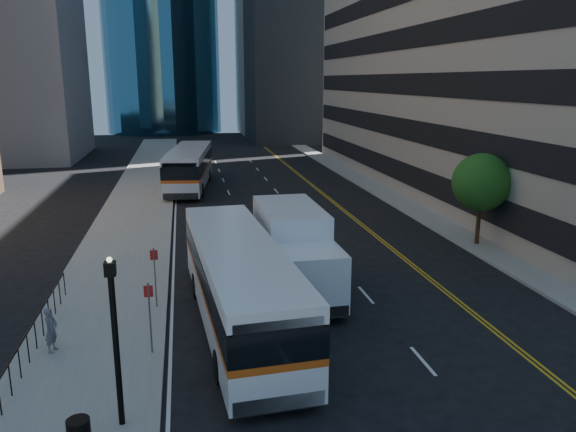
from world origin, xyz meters
The scene contains 10 objects.
ground centered at (0.00, 0.00, 0.00)m, with size 160.00×160.00×0.00m, color black.
sidewalk_west centered at (-10.50, 25.00, 0.07)m, with size 5.00×90.00×0.15m, color gray.
sidewalk_east centered at (9.00, 25.00, 0.07)m, with size 2.00×90.00×0.15m, color gray.
parking_garage centered at (25.00, 23.00, 12.50)m, with size 30.00×50.00×25.00m, color #9E9384.
street_tree centered at (9.00, 8.00, 3.64)m, with size 3.20×3.20×5.10m.
lamp_post centered at (-9.00, -6.00, 2.72)m, with size 0.28×0.28×4.56m.
bus_front centered at (-5.25, -0.20, 1.80)m, with size 3.68×12.97×3.30m.
bus_rear centered at (-6.60, 28.67, 1.85)m, with size 4.48×13.43×3.40m.
box_truck centered at (-2.47, 3.03, 1.92)m, with size 2.77×7.66×3.65m.
pedestrian centered at (-11.72, -1.29, 0.93)m, with size 0.57×0.37×1.57m, color slate.
Camera 1 is at (-7.07, -19.92, 9.13)m, focal length 35.00 mm.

